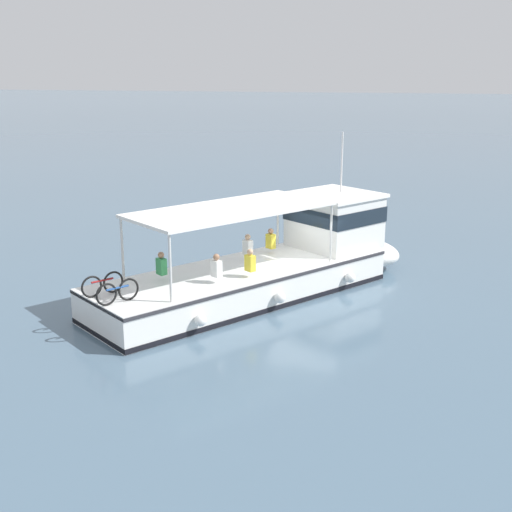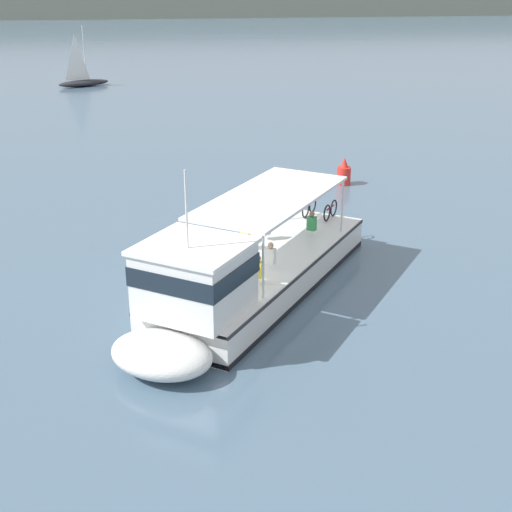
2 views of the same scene
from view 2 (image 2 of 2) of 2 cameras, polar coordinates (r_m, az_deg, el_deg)
ground_plane at (r=22.99m, az=-3.32°, el=-4.50°), size 400.00×400.00×0.00m
distant_shoreline at (r=176.06m, az=-8.19°, el=19.40°), size 400.00×28.00×5.69m
ferry_main at (r=22.94m, az=-1.16°, el=-1.73°), size 9.88×12.15×5.32m
sailboat_horizon_east at (r=69.94m, az=-13.61°, el=13.44°), size 4.94×3.30×5.40m
channel_buoy at (r=36.66m, az=7.01°, el=6.53°), size 0.70×0.70×1.40m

